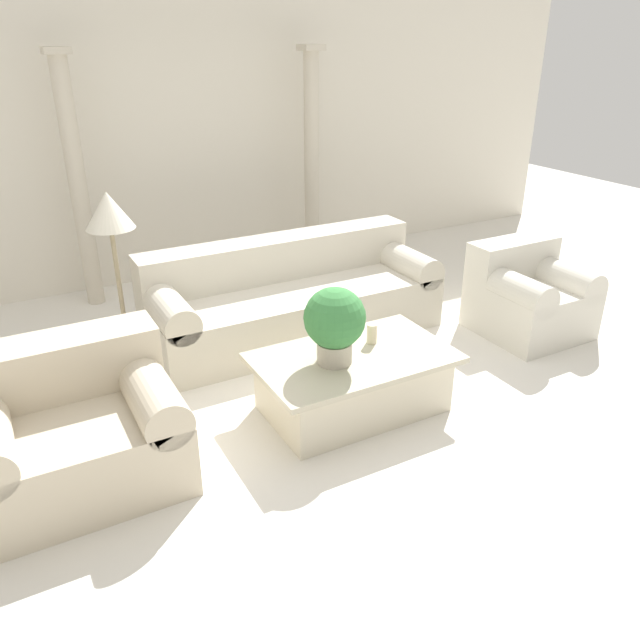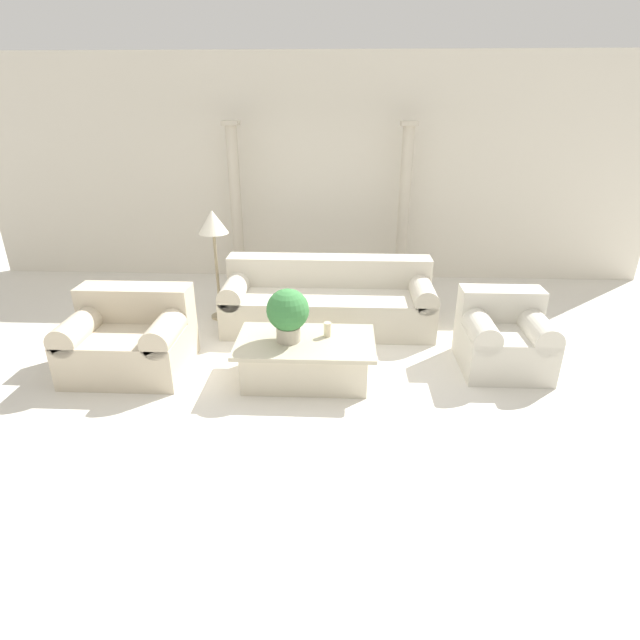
# 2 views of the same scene
# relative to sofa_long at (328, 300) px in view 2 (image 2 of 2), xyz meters

# --- Properties ---
(ground_plane) EXTENTS (16.00, 16.00, 0.00)m
(ground_plane) POSITION_rel_sofa_long_xyz_m (-0.29, -0.96, -0.33)
(ground_plane) COLOR silver
(wall_back) EXTENTS (10.00, 0.06, 3.20)m
(wall_back) POSITION_rel_sofa_long_xyz_m (-0.29, 1.95, 1.27)
(wall_back) COLOR silver
(wall_back) RESTS_ON ground_plane
(sofa_long) EXTENTS (2.50, 0.93, 0.81)m
(sofa_long) POSITION_rel_sofa_long_xyz_m (0.00, 0.00, 0.00)
(sofa_long) COLOR beige
(sofa_long) RESTS_ON ground_plane
(loveseat) EXTENTS (1.16, 0.93, 0.81)m
(loveseat) POSITION_rel_sofa_long_xyz_m (-1.99, -1.17, 0.02)
(loveseat) COLOR beige
(loveseat) RESTS_ON ground_plane
(coffee_table) EXTENTS (1.35, 0.81, 0.43)m
(coffee_table) POSITION_rel_sofa_long_xyz_m (-0.18, -1.32, -0.11)
(coffee_table) COLOR beige
(coffee_table) RESTS_ON ground_plane
(potted_plant) EXTENTS (0.41, 0.41, 0.53)m
(potted_plant) POSITION_rel_sofa_long_xyz_m (-0.34, -1.34, 0.39)
(potted_plant) COLOR #B2A893
(potted_plant) RESTS_ON coffee_table
(pillar_candle) EXTENTS (0.07, 0.07, 0.14)m
(pillar_candle) POSITION_rel_sofa_long_xyz_m (0.03, -1.22, 0.17)
(pillar_candle) COLOR beige
(pillar_candle) RESTS_ON coffee_table
(floor_lamp) EXTENTS (0.36, 0.36, 1.38)m
(floor_lamp) POSITION_rel_sofa_long_xyz_m (-1.39, 0.17, 0.83)
(floor_lamp) COLOR gray
(floor_lamp) RESTS_ON ground_plane
(column_left) EXTENTS (0.23, 0.23, 2.32)m
(column_left) POSITION_rel_sofa_long_xyz_m (-1.39, 1.54, 0.85)
(column_left) COLOR beige
(column_left) RESTS_ON ground_plane
(column_right) EXTENTS (0.23, 0.23, 2.32)m
(column_right) POSITION_rel_sofa_long_xyz_m (1.03, 1.54, 0.85)
(column_right) COLOR beige
(column_right) RESTS_ON ground_plane
(armchair) EXTENTS (0.85, 0.84, 0.78)m
(armchair) POSITION_rel_sofa_long_xyz_m (1.83, -0.96, 0.01)
(armchair) COLOR beige
(armchair) RESTS_ON ground_plane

